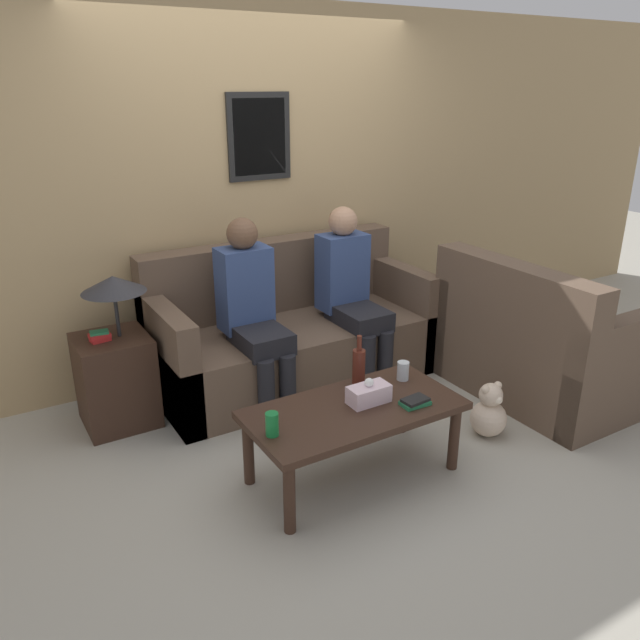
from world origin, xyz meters
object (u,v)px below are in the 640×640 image
Objects in this scene: person_left at (252,308)px; person_right at (351,289)px; teddy_bear at (489,413)px; wine_bottle at (359,366)px; couch_main at (291,335)px; coffee_table at (354,416)px; couch_side at (537,349)px; drinking_glass at (403,371)px.

person_left reaches higher than person_right.
person_right is 3.53× the size of teddy_bear.
person_right reaches higher than wine_bottle.
couch_main is 1.51m from teddy_bear.
person_left reaches higher than coffee_table.
teddy_bear is (0.27, -1.15, -0.52)m from person_right.
couch_side reaches higher than wine_bottle.
couch_main is 1.60× the size of person_right.
person_right is (0.78, 0.00, -0.00)m from person_left.
drinking_glass is 1.09m from person_left.
couch_main is 1.31m from coffee_table.
person_right reaches higher than couch_main.
person_left is (-0.09, 1.07, 0.31)m from coffee_table.
teddy_bear is at bearing -76.75° from person_right.
person_left is 1.00× the size of person_right.
person_left is at bearing -179.67° from person_right.
coffee_table is (-0.30, -1.27, 0.04)m from couch_main.
couch_main reaches higher than wine_bottle.
person_right is at bearing 0.33° from person_left.
wine_bottle is at bearing -120.85° from person_right.
couch_main is at bearing 152.77° from person_right.
wine_bottle is 0.24× the size of person_left.
couch_main is at bearing 76.71° from coffee_table.
wine_bottle is at bearing -96.71° from couch_main.
person_left is at bearing -152.31° from couch_main.
drinking_glass is 0.66m from teddy_bear.
person_left is (-0.52, 0.94, 0.19)m from drinking_glass.
couch_main is 1.59× the size of person_left.
teddy_bear is at bearing -4.51° from coffee_table.
teddy_bear is (0.66, -1.35, -0.18)m from couch_main.
coffee_table is 3.93× the size of wine_bottle.
teddy_bear is (0.53, -0.20, -0.33)m from drinking_glass.
person_left is at bearing 94.66° from coffee_table.
coffee_table is 0.93× the size of person_left.
couch_main is 1.71× the size of coffee_table.
drinking_glass is (0.13, -1.15, 0.15)m from couch_main.
couch_side reaches higher than drinking_glass.
person_right is 1.29m from teddy_bear.
couch_side is at bearing -39.52° from couch_main.
wine_bottle is (0.18, 0.22, 0.17)m from coffee_table.
person_right is at bearing 46.43° from couch_side.
drinking_glass is 0.09× the size of person_right.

